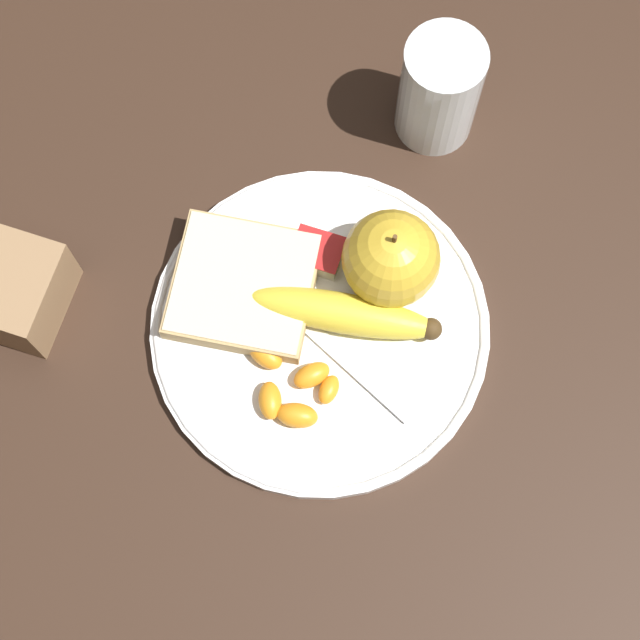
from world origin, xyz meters
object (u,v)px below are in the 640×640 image
object	(u,v)px
apple	(391,259)
bread_slice	(244,286)
fork	(315,332)
banana	(345,314)
plate	(320,328)
jam_packet	(318,253)
condiment_caddy	(10,288)
juice_glass	(439,92)

from	to	relation	value
apple	bread_slice	xyz separation A→B (m)	(0.11, 0.05, -0.03)
bread_slice	fork	xyz separation A→B (m)	(-0.07, 0.02, -0.01)
banana	plate	bearing A→B (deg)	35.78
jam_packet	condiment_caddy	xyz separation A→B (m)	(0.23, 0.11, 0.01)
apple	banana	distance (m)	0.06
bread_slice	jam_packet	xyz separation A→B (m)	(-0.05, -0.05, -0.00)
apple	jam_packet	xyz separation A→B (m)	(0.06, 0.00, -0.03)
banana	fork	bearing A→B (deg)	43.25
bread_slice	jam_packet	bearing A→B (deg)	-136.43
bread_slice	condiment_caddy	xyz separation A→B (m)	(0.18, 0.06, 0.01)
juice_glass	banana	world-z (taller)	juice_glass
plate	condiment_caddy	distance (m)	0.26
jam_packet	fork	bearing A→B (deg)	106.05
jam_packet	condiment_caddy	bearing A→B (deg)	26.00
juice_glass	apple	distance (m)	0.15
bread_slice	jam_packet	size ratio (longest dim) A/B	3.08
fork	condiment_caddy	distance (m)	0.25
banana	bread_slice	xyz separation A→B (m)	(0.09, 0.00, -0.01)
plate	juice_glass	xyz separation A→B (m)	(-0.03, -0.22, 0.04)
banana	jam_packet	bearing A→B (deg)	-49.33
juice_glass	apple	bearing A→B (deg)	92.00
juice_glass	condiment_caddy	xyz separation A→B (m)	(0.28, 0.27, -0.02)
jam_packet	condiment_caddy	size ratio (longest dim) A/B	0.51
banana	condiment_caddy	size ratio (longest dim) A/B	1.98
juice_glass	jam_packet	xyz separation A→B (m)	(0.06, 0.16, -0.03)
apple	banana	xyz separation A→B (m)	(0.02, 0.05, -0.02)
condiment_caddy	banana	bearing A→B (deg)	-166.01
plate	apple	world-z (taller)	apple
plate	juice_glass	world-z (taller)	juice_glass
banana	apple	bearing A→B (deg)	-114.86
juice_glass	bread_slice	xyz separation A→B (m)	(0.10, 0.20, -0.03)
banana	jam_packet	size ratio (longest dim) A/B	3.92
juice_glass	jam_packet	bearing A→B (deg)	70.73
banana	bread_slice	world-z (taller)	banana
plate	fork	distance (m)	0.01
banana	jam_packet	distance (m)	0.06
banana	jam_packet	xyz separation A→B (m)	(0.04, -0.04, -0.01)
plate	fork	bearing A→B (deg)	67.41
bread_slice	juice_glass	bearing A→B (deg)	-116.96
fork	plate	bearing A→B (deg)	-87.48
juice_glass	fork	size ratio (longest dim) A/B	0.66
apple	condiment_caddy	world-z (taller)	apple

